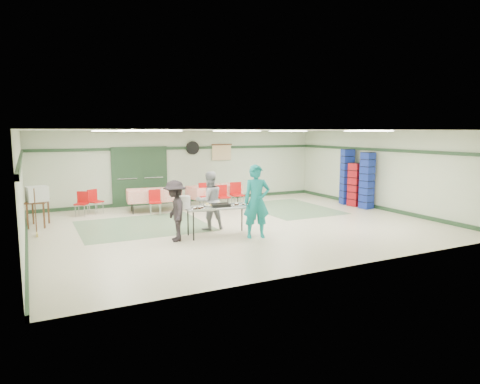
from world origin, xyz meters
name	(u,v)px	position (x,y,z in m)	size (l,w,h in m)	color
floor	(237,224)	(0.00, 0.00, 0.00)	(11.00, 11.00, 0.00)	#C0B89A
ceiling	(237,130)	(0.00, 0.00, 2.70)	(11.00, 11.00, 0.00)	white
wall_back	(185,167)	(0.00, 4.50, 1.35)	(11.00, 11.00, 0.00)	#B7C0A4
wall_front	(340,201)	(0.00, -4.50, 1.35)	(11.00, 11.00, 0.00)	#B7C0A4
wall_left	(21,190)	(-5.50, 0.00, 1.35)	(9.00, 9.00, 0.00)	#B7C0A4
wall_right	(381,170)	(5.50, 0.00, 1.35)	(9.00, 9.00, 0.00)	#B7C0A4
trim_back	(185,148)	(0.00, 4.47, 2.05)	(11.00, 0.06, 0.10)	#1F3A22
baseboard_back	(186,200)	(0.00, 4.47, 0.06)	(11.00, 0.06, 0.12)	#1F3A22
trim_left	(20,159)	(-5.47, 0.00, 2.05)	(9.00, 0.06, 0.10)	#1F3A22
baseboard_left	(27,244)	(-5.47, 0.00, 0.06)	(9.00, 0.06, 0.12)	#1F3A22
trim_right	(382,150)	(5.47, 0.00, 2.05)	(9.00, 0.06, 0.10)	#1F3A22
baseboard_right	(379,207)	(5.47, 0.00, 0.06)	(9.00, 0.06, 0.12)	#1F3A22
green_patch_a	(143,226)	(-2.50, 1.00, 0.00)	(3.50, 3.00, 0.01)	#5D7C5B
green_patch_b	(290,208)	(2.80, 1.50, 0.00)	(2.50, 3.50, 0.01)	#5D7C5B
double_door_left	(127,177)	(-2.20, 4.44, 1.05)	(0.90, 0.06, 2.10)	gray
double_door_right	(153,176)	(-1.25, 4.44, 1.05)	(0.90, 0.06, 2.10)	gray
door_frame	(140,177)	(-1.73, 4.42, 1.05)	(2.00, 0.03, 2.15)	#1F3A22
wall_fan	(193,148)	(0.30, 4.44, 2.05)	(0.50, 0.50, 0.10)	black
scroll_banner	(222,152)	(1.50, 4.44, 1.85)	(0.80, 0.02, 0.60)	#DEBA8B
serving_table	(219,208)	(-1.01, -0.99, 0.71)	(1.78, 0.86, 0.76)	#A6A6A1
sheet_tray_right	(240,205)	(-0.46, -1.09, 0.77)	(0.54, 0.41, 0.02)	silver
sheet_tray_mid	(213,206)	(-1.12, -0.87, 0.77)	(0.57, 0.43, 0.02)	silver
sheet_tray_left	(202,209)	(-1.54, -1.16, 0.77)	(0.60, 0.45, 0.02)	silver
baking_pan	(220,205)	(-0.99, -1.04, 0.80)	(0.48, 0.30, 0.08)	black
foam_box_stack	(185,202)	(-1.89, -0.91, 0.92)	(0.23, 0.21, 0.32)	white
volunteer_teal	(257,201)	(-0.23, -1.60, 0.92)	(0.67, 0.44, 1.85)	#138283
volunteer_grey	(209,201)	(-0.96, -0.25, 0.80)	(0.78, 0.60, 1.60)	#97969C
volunteer_dark	(175,211)	(-2.18, -1.03, 0.75)	(0.97, 0.56, 1.50)	black
dining_table_a	(215,191)	(0.59, 3.04, 0.57)	(2.03, 1.16, 0.77)	red
dining_table_b	(154,195)	(-1.61, 3.04, 0.57)	(1.83, 0.99, 0.77)	red
chair_a	(223,195)	(0.65, 2.47, 0.50)	(0.40, 0.40, 0.82)	red
chair_b	(206,194)	(0.03, 2.48, 0.57)	(0.47, 0.47, 0.94)	red
chair_c	(237,192)	(1.19, 2.48, 0.55)	(0.44, 0.44, 0.89)	red
chair_d	(155,200)	(-1.74, 2.47, 0.50)	(0.44, 0.44, 0.81)	red
chair_loose_a	(94,199)	(-3.46, 3.50, 0.49)	(0.51, 0.51, 0.80)	red
chair_loose_b	(82,201)	(-3.86, 3.31, 0.47)	(0.49, 0.49, 0.78)	red
crate_stack_blue_a	(347,177)	(5.15, 1.33, 1.02)	(0.39, 0.39, 2.03)	navy
crate_stack_red	(355,185)	(5.15, 0.87, 0.78)	(0.40, 0.40, 1.56)	#A61017
crate_stack_blue_b	(367,181)	(5.15, 0.29, 0.98)	(0.38, 0.38, 1.96)	navy
printer_table	(38,204)	(-5.15, 2.28, 0.63)	(0.69, 0.91, 0.74)	brown
office_printer	(37,194)	(-5.15, 2.09, 0.95)	(0.53, 0.46, 0.42)	silver
broom	(35,212)	(-5.23, 1.01, 0.64)	(0.03, 0.03, 1.23)	brown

